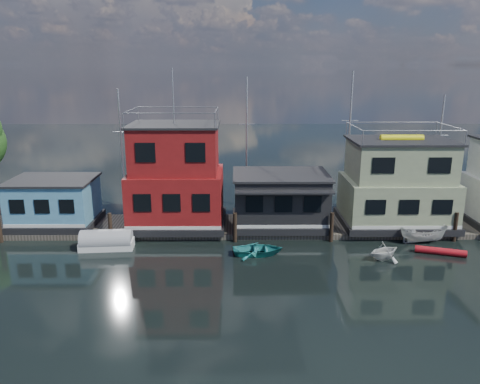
{
  "coord_description": "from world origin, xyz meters",
  "views": [
    {
      "loc": [
        -3.83,
        -22.73,
        12.45
      ],
      "look_at": [
        -3.62,
        12.0,
        3.0
      ],
      "focal_mm": 35.0,
      "sensor_mm": 36.0,
      "label": 1
    }
  ],
  "objects_px": {
    "tarp_runabout": "(107,241)",
    "houseboat_green": "(397,185)",
    "motorboat": "(424,234)",
    "red_kayak": "(441,251)",
    "houseboat_dark": "(280,199)",
    "dinghy_white": "(384,250)",
    "houseboat_red": "(176,178)",
    "houseboat_blue": "(54,202)",
    "dinghy_teal": "(258,250)"
  },
  "relations": [
    {
      "from": "motorboat",
      "to": "tarp_runabout",
      "type": "bearing_deg",
      "value": 89.7
    },
    {
      "from": "houseboat_dark",
      "to": "houseboat_green",
      "type": "height_order",
      "value": "houseboat_green"
    },
    {
      "from": "houseboat_red",
      "to": "dinghy_white",
      "type": "height_order",
      "value": "houseboat_red"
    },
    {
      "from": "houseboat_dark",
      "to": "houseboat_green",
      "type": "distance_m",
      "value": 9.07
    },
    {
      "from": "houseboat_green",
      "to": "houseboat_red",
      "type": "bearing_deg",
      "value": -180.0
    },
    {
      "from": "houseboat_blue",
      "to": "motorboat",
      "type": "distance_m",
      "value": 27.85
    },
    {
      "from": "dinghy_white",
      "to": "houseboat_green",
      "type": "bearing_deg",
      "value": -51.39
    },
    {
      "from": "houseboat_blue",
      "to": "houseboat_dark",
      "type": "relative_size",
      "value": 0.86
    },
    {
      "from": "motorboat",
      "to": "dinghy_white",
      "type": "distance_m",
      "value": 4.78
    },
    {
      "from": "houseboat_green",
      "to": "red_kayak",
      "type": "bearing_deg",
      "value": -74.37
    },
    {
      "from": "houseboat_green",
      "to": "dinghy_white",
      "type": "distance_m",
      "value": 7.21
    },
    {
      "from": "houseboat_red",
      "to": "houseboat_dark",
      "type": "distance_m",
      "value": 8.18
    },
    {
      "from": "motorboat",
      "to": "dinghy_teal",
      "type": "xyz_separation_m",
      "value": [
        -12.06,
        -2.1,
        -0.31
      ]
    },
    {
      "from": "houseboat_dark",
      "to": "houseboat_blue",
      "type": "bearing_deg",
      "value": 179.94
    },
    {
      "from": "houseboat_blue",
      "to": "dinghy_teal",
      "type": "height_order",
      "value": "houseboat_blue"
    },
    {
      "from": "dinghy_teal",
      "to": "dinghy_white",
      "type": "distance_m",
      "value": 8.34
    },
    {
      "from": "motorboat",
      "to": "dinghy_white",
      "type": "height_order",
      "value": "motorboat"
    },
    {
      "from": "dinghy_teal",
      "to": "houseboat_red",
      "type": "bearing_deg",
      "value": 45.15
    },
    {
      "from": "houseboat_blue",
      "to": "houseboat_red",
      "type": "bearing_deg",
      "value": 0.0
    },
    {
      "from": "houseboat_dark",
      "to": "red_kayak",
      "type": "distance_m",
      "value": 11.92
    },
    {
      "from": "houseboat_dark",
      "to": "motorboat",
      "type": "distance_m",
      "value": 10.73
    },
    {
      "from": "houseboat_dark",
      "to": "dinghy_white",
      "type": "distance_m",
      "value": 8.94
    },
    {
      "from": "dinghy_teal",
      "to": "red_kayak",
      "type": "xyz_separation_m",
      "value": [
        12.4,
        -0.08,
        -0.12
      ]
    },
    {
      "from": "houseboat_red",
      "to": "houseboat_dark",
      "type": "xyz_separation_m",
      "value": [
        8.0,
        -0.02,
        -1.69
      ]
    },
    {
      "from": "tarp_runabout",
      "to": "red_kayak",
      "type": "distance_m",
      "value": 22.99
    },
    {
      "from": "houseboat_green",
      "to": "dinghy_white",
      "type": "relative_size",
      "value": 3.55
    },
    {
      "from": "houseboat_blue",
      "to": "dinghy_white",
      "type": "relative_size",
      "value": 2.71
    },
    {
      "from": "houseboat_blue",
      "to": "motorboat",
      "type": "height_order",
      "value": "houseboat_blue"
    },
    {
      "from": "houseboat_green",
      "to": "dinghy_teal",
      "type": "distance_m",
      "value": 12.51
    },
    {
      "from": "houseboat_dark",
      "to": "motorboat",
      "type": "xyz_separation_m",
      "value": [
        10.13,
        -3.07,
        -1.75
      ]
    },
    {
      "from": "houseboat_red",
      "to": "houseboat_green",
      "type": "relative_size",
      "value": 1.41
    },
    {
      "from": "dinghy_teal",
      "to": "dinghy_white",
      "type": "bearing_deg",
      "value": -100.16
    },
    {
      "from": "houseboat_dark",
      "to": "tarp_runabout",
      "type": "height_order",
      "value": "houseboat_dark"
    },
    {
      "from": "houseboat_red",
      "to": "red_kayak",
      "type": "height_order",
      "value": "houseboat_red"
    },
    {
      "from": "motorboat",
      "to": "red_kayak",
      "type": "distance_m",
      "value": 2.25
    },
    {
      "from": "houseboat_dark",
      "to": "motorboat",
      "type": "height_order",
      "value": "houseboat_dark"
    },
    {
      "from": "houseboat_green",
      "to": "red_kayak",
      "type": "height_order",
      "value": "houseboat_green"
    },
    {
      "from": "houseboat_red",
      "to": "dinghy_white",
      "type": "relative_size",
      "value": 5.01
    },
    {
      "from": "houseboat_green",
      "to": "houseboat_blue",
      "type": "bearing_deg",
      "value": -180.0
    },
    {
      "from": "tarp_runabout",
      "to": "houseboat_green",
      "type": "bearing_deg",
      "value": 6.52
    },
    {
      "from": "houseboat_blue",
      "to": "red_kayak",
      "type": "distance_m",
      "value": 28.53
    },
    {
      "from": "houseboat_red",
      "to": "motorboat",
      "type": "xyz_separation_m",
      "value": [
        18.13,
        -3.09,
        -3.44
      ]
    },
    {
      "from": "houseboat_red",
      "to": "houseboat_green",
      "type": "distance_m",
      "value": 17.01
    },
    {
      "from": "houseboat_dark",
      "to": "dinghy_white",
      "type": "bearing_deg",
      "value": -43.38
    },
    {
      "from": "houseboat_dark",
      "to": "red_kayak",
      "type": "height_order",
      "value": "houseboat_dark"
    },
    {
      "from": "houseboat_dark",
      "to": "dinghy_teal",
      "type": "bearing_deg",
      "value": -110.39
    },
    {
      "from": "dinghy_teal",
      "to": "houseboat_blue",
      "type": "bearing_deg",
      "value": 67.23
    },
    {
      "from": "motorboat",
      "to": "red_kayak",
      "type": "xyz_separation_m",
      "value": [
        0.34,
        -2.18,
        -0.43
      ]
    },
    {
      "from": "dinghy_white",
      "to": "red_kayak",
      "type": "relative_size",
      "value": 0.73
    },
    {
      "from": "houseboat_green",
      "to": "dinghy_white",
      "type": "xyz_separation_m",
      "value": [
        -2.63,
        -6.04,
        -2.93
      ]
    }
  ]
}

